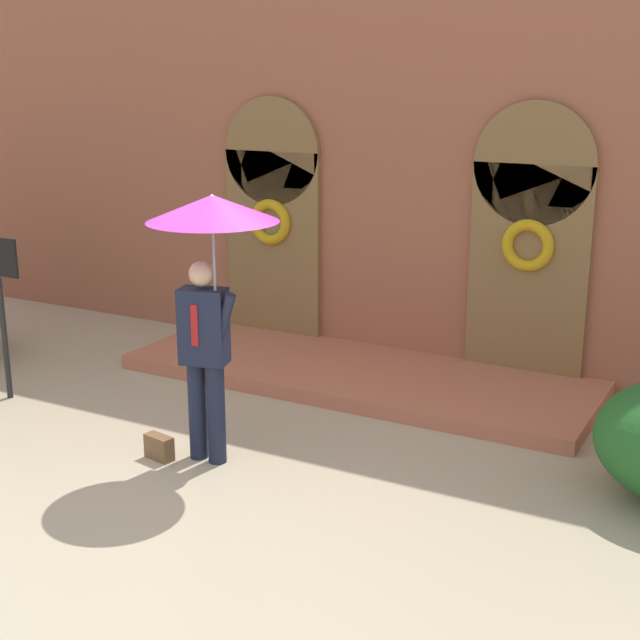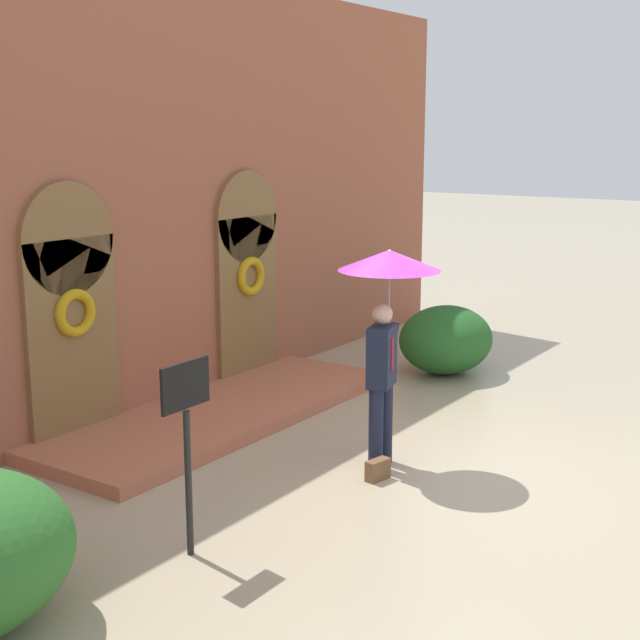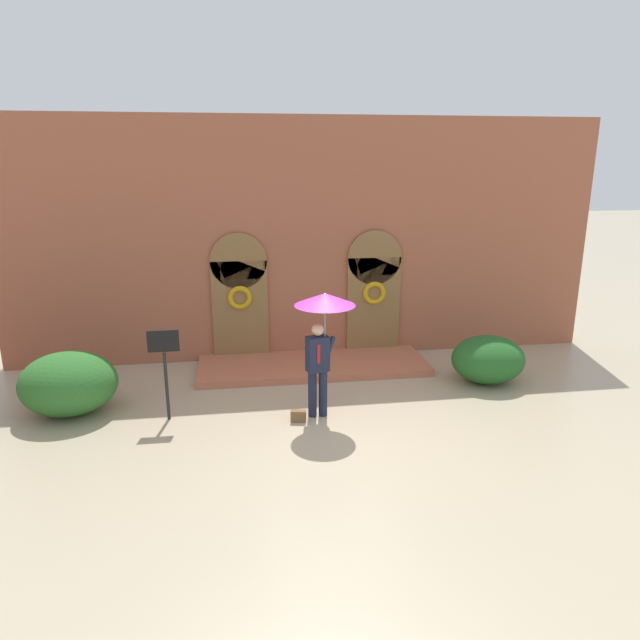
{
  "view_description": "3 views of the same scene",
  "coord_description": "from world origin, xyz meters",
  "px_view_note": "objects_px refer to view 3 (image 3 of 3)",
  "views": [
    {
      "loc": [
        4.11,
        -5.36,
        3.32
      ],
      "look_at": [
        0.23,
        1.77,
        1.06
      ],
      "focal_mm": 50.0,
      "sensor_mm": 36.0,
      "label": 1
    },
    {
      "loc": [
        -8.24,
        -4.11,
        3.59
      ],
      "look_at": [
        -0.24,
        1.38,
        1.53
      ],
      "focal_mm": 50.0,
      "sensor_mm": 36.0,
      "label": 2
    },
    {
      "loc": [
        -1.66,
        -9.15,
        4.66
      ],
      "look_at": [
        -0.02,
        1.83,
        1.51
      ],
      "focal_mm": 32.0,
      "sensor_mm": 36.0,
      "label": 3
    }
  ],
  "objects_px": {
    "shrub_right": "(488,359)",
    "person_with_umbrella": "(323,318)",
    "sign_post": "(165,360)",
    "shrub_left": "(69,383)",
    "handbag": "(298,416)"
  },
  "relations": [
    {
      "from": "handbag",
      "to": "shrub_right",
      "type": "relative_size",
      "value": 0.18
    },
    {
      "from": "shrub_left",
      "to": "shrub_right",
      "type": "distance_m",
      "value": 8.48
    },
    {
      "from": "shrub_right",
      "to": "shrub_left",
      "type": "bearing_deg",
      "value": -177.85
    },
    {
      "from": "person_with_umbrella",
      "to": "shrub_left",
      "type": "bearing_deg",
      "value": 170.02
    },
    {
      "from": "sign_post",
      "to": "shrub_right",
      "type": "bearing_deg",
      "value": 7.52
    },
    {
      "from": "handbag",
      "to": "sign_post",
      "type": "distance_m",
      "value": 2.63
    },
    {
      "from": "person_with_umbrella",
      "to": "handbag",
      "type": "height_order",
      "value": "person_with_umbrella"
    },
    {
      "from": "sign_post",
      "to": "shrub_left",
      "type": "height_order",
      "value": "sign_post"
    },
    {
      "from": "shrub_right",
      "to": "person_with_umbrella",
      "type": "bearing_deg",
      "value": -163.07
    },
    {
      "from": "person_with_umbrella",
      "to": "shrub_right",
      "type": "xyz_separation_m",
      "value": [
        3.77,
        1.15,
        -1.4
      ]
    },
    {
      "from": "shrub_right",
      "to": "sign_post",
      "type": "bearing_deg",
      "value": -172.48
    },
    {
      "from": "shrub_left",
      "to": "shrub_right",
      "type": "bearing_deg",
      "value": 2.15
    },
    {
      "from": "shrub_left",
      "to": "shrub_right",
      "type": "height_order",
      "value": "shrub_left"
    },
    {
      "from": "handbag",
      "to": "shrub_left",
      "type": "height_order",
      "value": "shrub_left"
    },
    {
      "from": "sign_post",
      "to": "shrub_left",
      "type": "relative_size",
      "value": 0.96
    }
  ]
}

